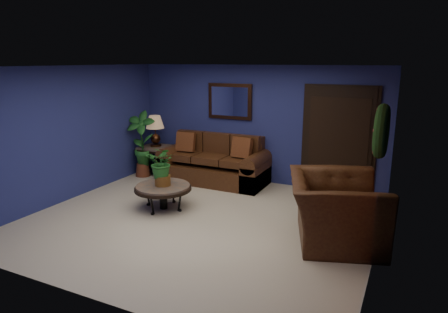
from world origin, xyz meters
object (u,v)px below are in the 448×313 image
at_px(sofa, 215,166).
at_px(table_lamp, 155,127).
at_px(end_table, 156,152).
at_px(armchair, 335,210).
at_px(coffee_table, 163,188).
at_px(side_chair, 251,159).

height_order(sofa, table_lamp, table_lamp).
bearing_deg(end_table, armchair, -22.70).
xyz_separation_m(coffee_table, armchair, (3.00, -0.00, 0.10)).
xyz_separation_m(sofa, end_table, (-1.53, -0.04, 0.15)).
relative_size(coffee_table, side_chair, 0.99).
distance_m(end_table, armchair, 4.82).
distance_m(sofa, end_table, 1.53).
xyz_separation_m(sofa, table_lamp, (-1.53, -0.04, 0.75)).
height_order(coffee_table, armchair, armchair).
height_order(coffee_table, table_lamp, table_lamp).
distance_m(end_table, table_lamp, 0.60).
bearing_deg(side_chair, table_lamp, 168.29).
bearing_deg(end_table, sofa, 1.40).
bearing_deg(side_chair, armchair, -56.25).
bearing_deg(table_lamp, side_chair, 1.80).
relative_size(sofa, end_table, 3.28).
bearing_deg(table_lamp, sofa, 1.40).
bearing_deg(table_lamp, coffee_table, -52.05).
relative_size(coffee_table, armchair, 0.68).
xyz_separation_m(coffee_table, table_lamp, (-1.45, 1.86, 0.71)).
bearing_deg(sofa, coffee_table, -92.27).
height_order(sofa, coffee_table, sofa).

